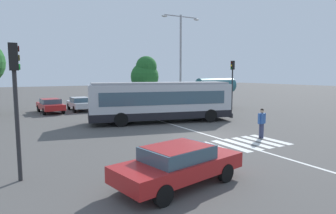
{
  "coord_description": "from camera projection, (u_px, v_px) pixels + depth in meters",
  "views": [
    {
      "loc": [
        -10.22,
        -13.52,
        3.68
      ],
      "look_at": [
        0.08,
        4.5,
        1.3
      ],
      "focal_mm": 30.74,
      "sensor_mm": 36.0,
      "label": 1
    }
  ],
  "objects": [
    {
      "name": "ground_plane",
      "position": [
        204.0,
        136.0,
        17.12
      ],
      "size": [
        160.0,
        160.0,
        0.0
      ],
      "primitive_type": "plane",
      "color": "#514F4C"
    },
    {
      "name": "city_transit_bus",
      "position": [
        161.0,
        101.0,
        22.07
      ],
      "size": [
        11.24,
        5.0,
        3.06
      ],
      "color": "black",
      "rests_on": "ground_plane"
    },
    {
      "name": "pedestrian_crossing_street",
      "position": [
        262.0,
        121.0,
        16.53
      ],
      "size": [
        0.57,
        0.32,
        1.72
      ],
      "color": "#333856",
      "rests_on": "ground_plane"
    },
    {
      "name": "foreground_sedan",
      "position": [
        179.0,
        163.0,
        9.48
      ],
      "size": [
        4.77,
        2.66,
        1.35
      ],
      "color": "black",
      "rests_on": "ground_plane"
    },
    {
      "name": "parked_car_red",
      "position": [
        50.0,
        105.0,
        27.44
      ],
      "size": [
        2.12,
        4.61,
        1.35
      ],
      "color": "black",
      "rests_on": "ground_plane"
    },
    {
      "name": "parked_car_silver",
      "position": [
        80.0,
        103.0,
        29.13
      ],
      "size": [
        1.89,
        4.51,
        1.35
      ],
      "color": "black",
      "rests_on": "ground_plane"
    },
    {
      "name": "parked_car_blue",
      "position": [
        105.0,
        102.0,
        30.62
      ],
      "size": [
        1.99,
        4.56,
        1.35
      ],
      "color": "black",
      "rests_on": "ground_plane"
    },
    {
      "name": "parked_car_charcoal",
      "position": [
        127.0,
        101.0,
        31.81
      ],
      "size": [
        2.0,
        4.56,
        1.35
      ],
      "color": "black",
      "rests_on": "ground_plane"
    },
    {
      "name": "parked_car_white",
      "position": [
        151.0,
        100.0,
        32.96
      ],
      "size": [
        1.99,
        4.56,
        1.35
      ],
      "color": "black",
      "rests_on": "ground_plane"
    },
    {
      "name": "parked_car_champagne",
      "position": [
        169.0,
        98.0,
        34.79
      ],
      "size": [
        2.03,
        4.58,
        1.35
      ],
      "color": "black",
      "rests_on": "ground_plane"
    },
    {
      "name": "traffic_light_near_corner",
      "position": [
        15.0,
        90.0,
        9.63
      ],
      "size": [
        0.33,
        0.32,
        4.7
      ],
      "color": "#28282B",
      "rests_on": "ground_plane"
    },
    {
      "name": "traffic_light_far_corner",
      "position": [
        232.0,
        77.0,
        29.53
      ],
      "size": [
        0.33,
        0.32,
        5.04
      ],
      "color": "#28282B",
      "rests_on": "ground_plane"
    },
    {
      "name": "bus_stop_shelter",
      "position": [
        216.0,
        86.0,
        30.74
      ],
      "size": [
        4.49,
        1.54,
        3.25
      ],
      "color": "#28282B",
      "rests_on": "ground_plane"
    },
    {
      "name": "twin_arm_street_lamp",
      "position": [
        181.0,
        53.0,
        28.51
      ],
      "size": [
        4.29,
        0.32,
        9.44
      ],
      "color": "#939399",
      "rests_on": "ground_plane"
    },
    {
      "name": "background_tree_right",
      "position": [
        145.0,
        74.0,
        33.93
      ],
      "size": [
        3.32,
        3.32,
        5.79
      ],
      "color": "brown",
      "rests_on": "ground_plane"
    },
    {
      "name": "crosswalk_painted_stripes",
      "position": [
        236.0,
        145.0,
        14.97
      ],
      "size": [
        5.62,
        2.77,
        0.01
      ],
      "color": "silver",
      "rests_on": "ground_plane"
    },
    {
      "name": "lane_center_line",
      "position": [
        191.0,
        130.0,
        19.03
      ],
      "size": [
        0.16,
        24.0,
        0.01
      ],
      "primitive_type": "cube",
      "color": "silver",
      "rests_on": "ground_plane"
    }
  ]
}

